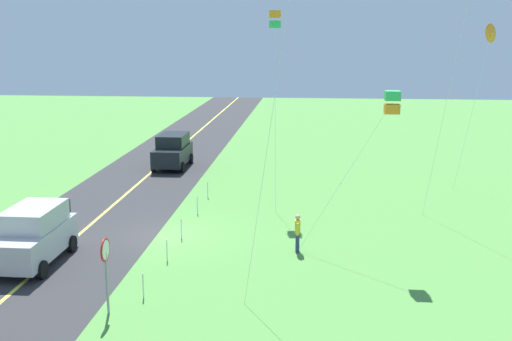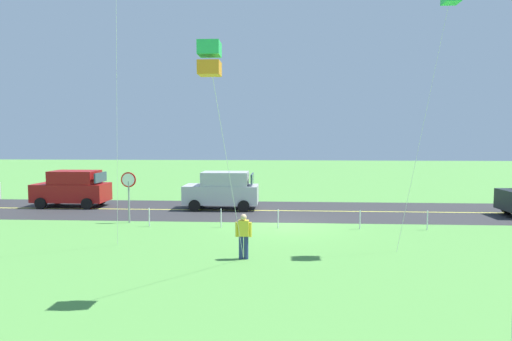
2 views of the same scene
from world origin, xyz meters
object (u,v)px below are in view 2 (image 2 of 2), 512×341
at_px(person_adult_near, 244,235).
at_px(stop_sign, 129,187).
at_px(car_suv_foreground, 222,190).
at_px(kite_red_low, 210,59).
at_px(car_parked_east_near, 73,188).

bearing_deg(person_adult_near, stop_sign, -95.11).
bearing_deg(car_suv_foreground, kite_red_low, 96.69).
relative_size(stop_sign, kite_red_low, 0.38).
bearing_deg(stop_sign, car_parked_east_near, -41.37).
relative_size(car_suv_foreground, stop_sign, 1.72).
height_order(stop_sign, person_adult_near, stop_sign).
distance_m(car_suv_foreground, kite_red_low, 14.75).
xyz_separation_m(car_parked_east_near, kite_red_low, (-11.03, 14.08, 5.12)).
xyz_separation_m(car_suv_foreground, car_parked_east_near, (9.42, -0.34, 0.00)).
bearing_deg(stop_sign, car_suv_foreground, -133.60).
height_order(car_suv_foreground, stop_sign, stop_sign).
xyz_separation_m(car_parked_east_near, person_adult_near, (-11.59, 10.58, -0.29)).
height_order(stop_sign, kite_red_low, kite_red_low).
relative_size(person_adult_near, kite_red_low, 0.24).
distance_m(stop_sign, person_adult_near, 8.69).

